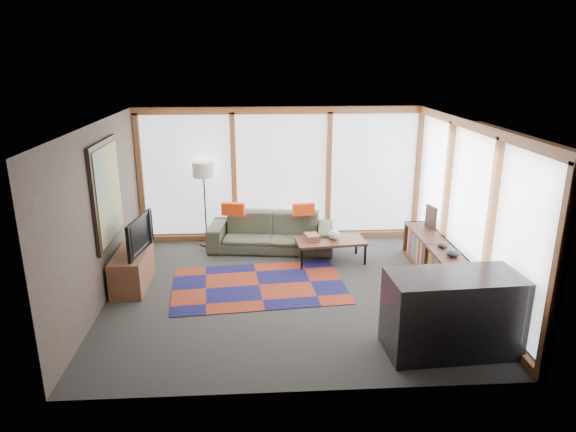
{
  "coord_description": "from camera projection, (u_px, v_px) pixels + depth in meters",
  "views": [
    {
      "loc": [
        -0.48,
        -7.25,
        3.5
      ],
      "look_at": [
        0.0,
        0.4,
        1.1
      ],
      "focal_mm": 32.0,
      "sensor_mm": 36.0,
      "label": 1
    }
  ],
  "objects": [
    {
      "name": "sofa",
      "position": [
        271.0,
        232.0,
        9.62
      ],
      "size": [
        2.41,
        1.2,
        0.67
      ],
      "primitive_type": "imported",
      "rotation": [
        0.0,
        0.0,
        -0.13
      ],
      "color": "#3A3D2E",
      "rests_on": "ground"
    },
    {
      "name": "rug",
      "position": [
        259.0,
        285.0,
        8.17
      ],
      "size": [
        2.85,
        1.98,
        0.01
      ],
      "primitive_type": "cube",
      "rotation": [
        0.0,
        0.0,
        0.09
      ],
      "color": "maroon",
      "rests_on": "ground"
    },
    {
      "name": "shelf_picture",
      "position": [
        431.0,
        217.0,
        8.97
      ],
      "size": [
        0.11,
        0.31,
        0.4
      ],
      "primitive_type": "cube",
      "rotation": [
        0.0,
        0.0,
        0.23
      ],
      "color": "black",
      "rests_on": "bookshelf"
    },
    {
      "name": "bar_counter",
      "position": [
        452.0,
        313.0,
        6.24
      ],
      "size": [
        1.63,
        0.83,
        1.0
      ],
      "primitive_type": "cube",
      "rotation": [
        0.0,
        0.0,
        0.06
      ],
      "color": "black",
      "rests_on": "ground"
    },
    {
      "name": "book_stack",
      "position": [
        312.0,
        237.0,
        9.03
      ],
      "size": [
        0.27,
        0.32,
        0.09
      ],
      "primitive_type": "cube",
      "rotation": [
        0.0,
        0.0,
        0.19
      ],
      "color": "brown",
      "rests_on": "coffee_table"
    },
    {
      "name": "coffee_table",
      "position": [
        330.0,
        250.0,
        9.09
      ],
      "size": [
        1.26,
        0.73,
        0.4
      ],
      "primitive_type": null,
      "rotation": [
        0.0,
        0.0,
        0.11
      ],
      "color": "#371F14",
      "rests_on": "ground"
    },
    {
      "name": "pillow_right",
      "position": [
        304.0,
        209.0,
        9.48
      ],
      "size": [
        0.42,
        0.18,
        0.22
      ],
      "primitive_type": "cube",
      "rotation": [
        0.0,
        0.0,
        0.15
      ],
      "color": "red",
      "rests_on": "sofa"
    },
    {
      "name": "ground",
      "position": [
        290.0,
        291.0,
        7.98
      ],
      "size": [
        5.5,
        5.5,
        0.0
      ],
      "primitive_type": "plane",
      "color": "#282826",
      "rests_on": "ground"
    },
    {
      "name": "bowl_b",
      "position": [
        443.0,
        245.0,
        8.08
      ],
      "size": [
        0.18,
        0.18,
        0.08
      ],
      "primitive_type": "ellipsoid",
      "rotation": [
        0.0,
        0.0,
        0.1
      ],
      "color": "black",
      "rests_on": "bookshelf"
    },
    {
      "name": "bowl_a",
      "position": [
        453.0,
        253.0,
        7.73
      ],
      "size": [
        0.24,
        0.24,
        0.1
      ],
      "primitive_type": "ellipsoid",
      "rotation": [
        0.0,
        0.0,
        0.15
      ],
      "color": "black",
      "rests_on": "bookshelf"
    },
    {
      "name": "bookshelf",
      "position": [
        437.0,
        261.0,
        8.35
      ],
      "size": [
        0.44,
        2.4,
        0.6
      ],
      "primitive_type": null,
      "color": "#371F14",
      "rests_on": "ground"
    },
    {
      "name": "floor_lamp",
      "position": [
        205.0,
        204.0,
        9.7
      ],
      "size": [
        0.41,
        0.41,
        1.63
      ],
      "primitive_type": null,
      "color": "black",
      "rests_on": "ground"
    },
    {
      "name": "television",
      "position": [
        134.0,
        235.0,
        7.92
      ],
      "size": [
        0.28,
        1.0,
        0.57
      ],
      "primitive_type": "imported",
      "rotation": [
        0.0,
        0.0,
        1.42
      ],
      "color": "black",
      "rests_on": "tv_console"
    },
    {
      "name": "room_envelope",
      "position": [
        319.0,
        186.0,
        8.08
      ],
      "size": [
        5.52,
        5.02,
        2.62
      ],
      "color": "#3B2F2B",
      "rests_on": "ground"
    },
    {
      "name": "vase",
      "position": [
        334.0,
        235.0,
        9.02
      ],
      "size": [
        0.21,
        0.21,
        0.17
      ],
      "primitive_type": "ellipsoid",
      "rotation": [
        0.0,
        0.0,
        -0.04
      ],
      "color": "beige",
      "rests_on": "coffee_table"
    },
    {
      "name": "pillow_left",
      "position": [
        233.0,
        209.0,
        9.47
      ],
      "size": [
        0.44,
        0.22,
        0.23
      ],
      "primitive_type": "cube",
      "rotation": [
        0.0,
        0.0,
        -0.21
      ],
      "color": "red",
      "rests_on": "sofa"
    },
    {
      "name": "tv_console",
      "position": [
        132.0,
        269.0,
        8.08
      ],
      "size": [
        0.48,
        1.14,
        0.57
      ],
      "primitive_type": "cube",
      "color": "brown",
      "rests_on": "ground"
    }
  ]
}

